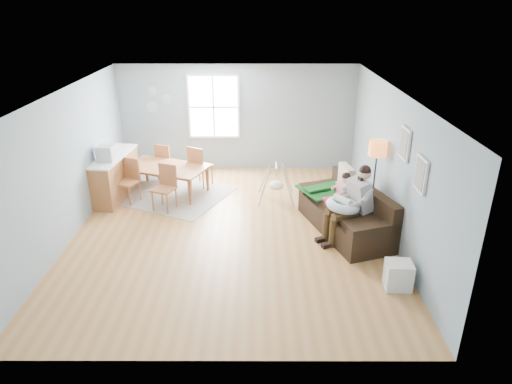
{
  "coord_description": "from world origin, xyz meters",
  "views": [
    {
      "loc": [
        0.49,
        -7.92,
        4.23
      ],
      "look_at": [
        0.48,
        -0.45,
        1.0
      ],
      "focal_mm": 32.0,
      "sensor_mm": 36.0,
      "label": 1
    }
  ],
  "objects_px": {
    "floor_lamp": "(377,155)",
    "chair_sw": "(129,177)",
    "sofa": "(348,215)",
    "counter": "(115,176)",
    "father": "(352,201)",
    "toddler": "(340,190)",
    "dining_table": "(166,180)",
    "monitor": "(106,153)",
    "chair_ne": "(198,164)",
    "chair_nw": "(165,160)",
    "baby_swing": "(276,184)",
    "chair_se": "(166,184)",
    "storage_cube": "(398,275)"
  },
  "relations": [
    {
      "from": "toddler",
      "to": "chair_ne",
      "type": "xyz_separation_m",
      "value": [
        -3.0,
        2.03,
        -0.18
      ]
    },
    {
      "from": "storage_cube",
      "to": "monitor",
      "type": "height_order",
      "value": "monitor"
    },
    {
      "from": "toddler",
      "to": "chair_sw",
      "type": "relative_size",
      "value": 0.91
    },
    {
      "from": "floor_lamp",
      "to": "dining_table",
      "type": "bearing_deg",
      "value": 162.36
    },
    {
      "from": "chair_sw",
      "to": "chair_ne",
      "type": "height_order",
      "value": "chair_ne"
    },
    {
      "from": "chair_sw",
      "to": "chair_se",
      "type": "xyz_separation_m",
      "value": [
        0.87,
        -0.4,
        0.01
      ]
    },
    {
      "from": "sofa",
      "to": "floor_lamp",
      "type": "bearing_deg",
      "value": 36.7
    },
    {
      "from": "monitor",
      "to": "storage_cube",
      "type": "bearing_deg",
      "value": -30.58
    },
    {
      "from": "chair_sw",
      "to": "chair_se",
      "type": "relative_size",
      "value": 0.99
    },
    {
      "from": "storage_cube",
      "to": "monitor",
      "type": "relative_size",
      "value": 1.18
    },
    {
      "from": "storage_cube",
      "to": "counter",
      "type": "distance_m",
      "value": 6.45
    },
    {
      "from": "storage_cube",
      "to": "monitor",
      "type": "bearing_deg",
      "value": 149.42
    },
    {
      "from": "storage_cube",
      "to": "chair_sw",
      "type": "relative_size",
      "value": 0.46
    },
    {
      "from": "toddler",
      "to": "chair_ne",
      "type": "distance_m",
      "value": 3.62
    },
    {
      "from": "counter",
      "to": "storage_cube",
      "type": "bearing_deg",
      "value": -33.22
    },
    {
      "from": "chair_se",
      "to": "chair_nw",
      "type": "relative_size",
      "value": 1.03
    },
    {
      "from": "chair_sw",
      "to": "baby_swing",
      "type": "distance_m",
      "value": 3.24
    },
    {
      "from": "baby_swing",
      "to": "monitor",
      "type": "bearing_deg",
      "value": -177.68
    },
    {
      "from": "sofa",
      "to": "chair_ne",
      "type": "bearing_deg",
      "value": 145.01
    },
    {
      "from": "father",
      "to": "counter",
      "type": "distance_m",
      "value": 5.31
    },
    {
      "from": "father",
      "to": "chair_sw",
      "type": "distance_m",
      "value": 4.88
    },
    {
      "from": "chair_sw",
      "to": "chair_nw",
      "type": "bearing_deg",
      "value": 64.88
    },
    {
      "from": "sofa",
      "to": "counter",
      "type": "relative_size",
      "value": 1.36
    },
    {
      "from": "father",
      "to": "baby_swing",
      "type": "xyz_separation_m",
      "value": [
        -1.3,
        1.79,
        -0.41
      ]
    },
    {
      "from": "sofa",
      "to": "counter",
      "type": "xyz_separation_m",
      "value": [
        -4.96,
        1.62,
        0.17
      ]
    },
    {
      "from": "toddler",
      "to": "chair_sw",
      "type": "bearing_deg",
      "value": 164.49
    },
    {
      "from": "floor_lamp",
      "to": "chair_sw",
      "type": "xyz_separation_m",
      "value": [
        -5.12,
        1.0,
        -0.85
      ]
    },
    {
      "from": "storage_cube",
      "to": "chair_ne",
      "type": "xyz_separation_m",
      "value": [
        -3.58,
        4.11,
        0.36
      ]
    },
    {
      "from": "baby_swing",
      "to": "floor_lamp",
      "type": "bearing_deg",
      "value": -28.79
    },
    {
      "from": "toddler",
      "to": "chair_nw",
      "type": "height_order",
      "value": "toddler"
    },
    {
      "from": "chair_sw",
      "to": "chair_ne",
      "type": "distance_m",
      "value": 1.64
    },
    {
      "from": "sofa",
      "to": "monitor",
      "type": "height_order",
      "value": "monitor"
    },
    {
      "from": "floor_lamp",
      "to": "storage_cube",
      "type": "height_order",
      "value": "floor_lamp"
    },
    {
      "from": "storage_cube",
      "to": "counter",
      "type": "height_order",
      "value": "counter"
    },
    {
      "from": "toddler",
      "to": "floor_lamp",
      "type": "distance_m",
      "value": 0.97
    },
    {
      "from": "father",
      "to": "floor_lamp",
      "type": "xyz_separation_m",
      "value": [
        0.58,
        0.76,
        0.63
      ]
    },
    {
      "from": "floor_lamp",
      "to": "counter",
      "type": "relative_size",
      "value": 0.94
    },
    {
      "from": "toddler",
      "to": "dining_table",
      "type": "height_order",
      "value": "toddler"
    },
    {
      "from": "chair_se",
      "to": "baby_swing",
      "type": "relative_size",
      "value": 1.17
    },
    {
      "from": "sofa",
      "to": "monitor",
      "type": "distance_m",
      "value": 5.21
    },
    {
      "from": "chair_se",
      "to": "monitor",
      "type": "relative_size",
      "value": 2.6
    },
    {
      "from": "floor_lamp",
      "to": "chair_nw",
      "type": "distance_m",
      "value": 5.13
    },
    {
      "from": "dining_table",
      "to": "chair_nw",
      "type": "bearing_deg",
      "value": 121.61
    },
    {
      "from": "storage_cube",
      "to": "father",
      "type": "bearing_deg",
      "value": 106.8
    },
    {
      "from": "chair_se",
      "to": "chair_ne",
      "type": "xyz_separation_m",
      "value": [
        0.55,
        1.2,
        0.02
      ]
    },
    {
      "from": "dining_table",
      "to": "toddler",
      "type": "bearing_deg",
      "value": -2.92
    },
    {
      "from": "storage_cube",
      "to": "chair_sw",
      "type": "distance_m",
      "value": 6.01
    },
    {
      "from": "chair_sw",
      "to": "monitor",
      "type": "relative_size",
      "value": 2.58
    },
    {
      "from": "sofa",
      "to": "chair_sw",
      "type": "bearing_deg",
      "value": 162.93
    },
    {
      "from": "father",
      "to": "chair_nw",
      "type": "bearing_deg",
      "value": 143.3
    }
  ]
}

